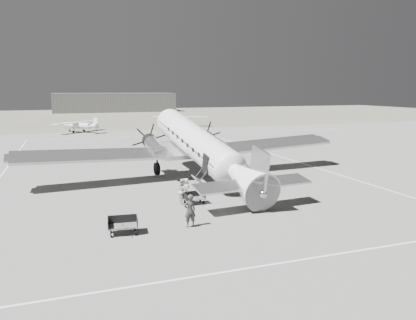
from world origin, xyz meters
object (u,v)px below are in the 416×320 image
at_px(ground_crew, 190,211).
at_px(hangar_main, 114,102).
at_px(dc3_airliner, 200,148).
at_px(passenger, 186,189).
at_px(light_plane_right, 180,121).
at_px(light_plane_left, 79,126).
at_px(baggage_cart_near, 194,198).
at_px(baggage_cart_far, 123,226).
at_px(ramp_agent, 183,191).

bearing_deg(ground_crew, hangar_main, -100.33).
distance_m(dc3_airliner, ground_crew, 12.19).
relative_size(ground_crew, passenger, 1.27).
relative_size(hangar_main, light_plane_right, 3.52).
xyz_separation_m(hangar_main, light_plane_left, (-14.63, -70.53, -2.18)).
relative_size(baggage_cart_near, ground_crew, 0.77).
xyz_separation_m(baggage_cart_far, passenger, (5.37, 5.87, 0.29)).
bearing_deg(baggage_cart_far, dc3_airliner, 59.13).
xyz_separation_m(baggage_cart_far, ramp_agent, (4.83, 4.80, 0.41)).
bearing_deg(ground_crew, ramp_agent, -106.71).
bearing_deg(dc3_airliner, passenger, -123.34).
height_order(hangar_main, light_plane_right, hangar_main).
height_order(light_plane_right, ramp_agent, light_plane_right).
bearing_deg(passenger, baggage_cart_near, -177.82).
height_order(light_plane_left, passenger, light_plane_left).
relative_size(hangar_main, light_plane_left, 3.88).
height_order(ramp_agent, passenger, ramp_agent).
relative_size(hangar_main, ramp_agent, 23.59).
bearing_deg(hangar_main, ground_crew, -94.70).
relative_size(light_plane_right, baggage_cart_near, 7.91).
bearing_deg(light_plane_left, ramp_agent, -127.05).
bearing_deg(passenger, ground_crew, 162.03).
bearing_deg(baggage_cart_far, baggage_cart_near, 43.91).
bearing_deg(ground_crew, baggage_cart_near, -116.06).
bearing_deg(baggage_cart_far, hangar_main, 89.24).
height_order(ground_crew, ramp_agent, ground_crew).
relative_size(baggage_cart_near, ramp_agent, 0.85).
height_order(ground_crew, passenger, ground_crew).
relative_size(dc3_airliner, baggage_cart_near, 20.41).
xyz_separation_m(dc3_airliner, ground_crew, (-4.36, -11.22, -1.95)).
bearing_deg(dc3_airliner, light_plane_left, 95.73).
bearing_deg(hangar_main, light_plane_right, -84.46).
height_order(baggage_cart_far, passenger, passenger).
relative_size(dc3_airliner, light_plane_right, 2.58).
height_order(hangar_main, light_plane_left, hangar_main).
distance_m(light_plane_left, baggage_cart_far, 57.13).
bearing_deg(light_plane_left, baggage_cart_near, -126.35).
xyz_separation_m(baggage_cart_far, ground_crew, (3.87, -0.10, 0.49)).
bearing_deg(ramp_agent, baggage_cart_near, -123.76).
relative_size(light_plane_right, ground_crew, 6.09).
height_order(dc3_airliner, ramp_agent, dc3_airliner).
height_order(dc3_airliner, baggage_cart_near, dc3_airliner).
height_order(dc3_airliner, baggage_cart_far, dc3_airliner).
height_order(baggage_cart_far, ground_crew, ground_crew).
bearing_deg(passenger, light_plane_right, -18.90).
xyz_separation_m(light_plane_right, baggage_cart_near, (-15.14, -58.44, -0.81)).
bearing_deg(baggage_cart_near, baggage_cart_far, -144.74).
relative_size(ground_crew, ramp_agent, 1.10).
height_order(light_plane_right, baggage_cart_near, light_plane_right).
height_order(hangar_main, baggage_cart_far, hangar_main).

